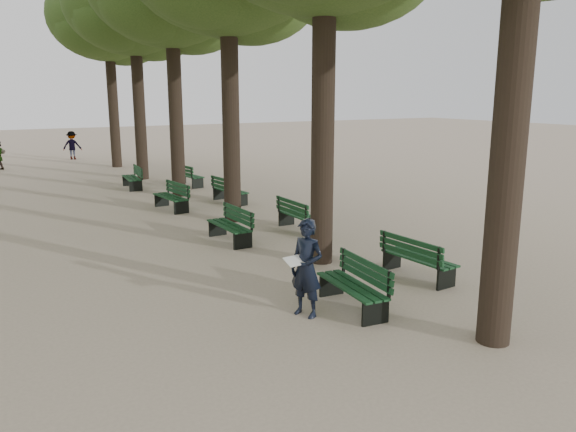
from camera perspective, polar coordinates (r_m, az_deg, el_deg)
ground at (r=10.14m, az=5.61°, el=-10.20°), size 120.00×120.00×0.00m
tree_central_4 at (r=26.79m, az=-15.43°, el=20.06°), size 6.00×6.00×9.95m
tree_central_5 at (r=31.60m, az=-17.87°, el=18.68°), size 6.00×6.00×9.95m
bench_left_0 at (r=10.43m, az=6.51°, el=-7.96°), size 0.75×1.85×0.92m
bench_left_1 at (r=14.98m, az=-5.96°, el=-1.63°), size 0.61×1.81×0.92m
bench_left_2 at (r=19.39m, az=-11.79°, el=1.40°), size 0.76×1.85×0.92m
bench_left_3 at (r=24.17m, az=-15.56°, el=3.35°), size 0.71×1.84×0.92m
bench_right_0 at (r=12.34m, az=13.06°, el=-4.96°), size 0.69×1.83×0.92m
bench_right_1 at (r=16.12m, az=1.21°, el=-0.56°), size 0.59×1.81×0.92m
bench_right_2 at (r=20.37m, az=-5.91°, el=2.12°), size 0.74×1.85×0.92m
bench_right_3 at (r=24.29m, az=-10.04°, el=3.66°), size 0.80×1.86×0.92m
man_with_map at (r=9.88m, az=1.89°, el=-5.31°), size 0.74×0.79×1.76m
pedestrian_b at (r=35.95m, az=-21.08°, el=6.71°), size 1.12×0.70×1.67m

